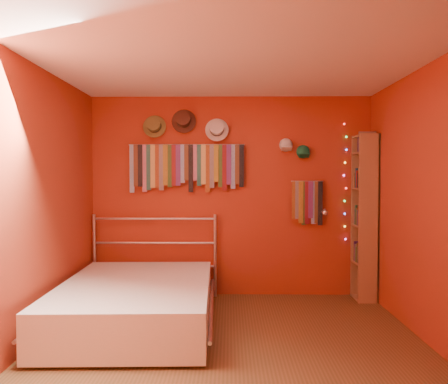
{
  "coord_description": "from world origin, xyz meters",
  "views": [
    {
      "loc": [
        -0.01,
        -3.75,
        1.49
      ],
      "look_at": [
        -0.07,
        0.9,
        1.33
      ],
      "focal_mm": 35.0,
      "sensor_mm": 36.0,
      "label": 1
    }
  ],
  "objects_px": {
    "reading_lamp": "(324,212)",
    "tie_rack": "(186,165)",
    "bed": "(137,302)",
    "bookshelf": "(368,216)"
  },
  "relations": [
    {
      "from": "reading_lamp",
      "to": "bookshelf",
      "type": "xyz_separation_m",
      "value": [
        0.53,
        0.01,
        -0.04
      ]
    },
    {
      "from": "bed",
      "to": "tie_rack",
      "type": "bearing_deg",
      "value": 68.99
    },
    {
      "from": "reading_lamp",
      "to": "bookshelf",
      "type": "bearing_deg",
      "value": 0.6
    },
    {
      "from": "reading_lamp",
      "to": "bookshelf",
      "type": "relative_size",
      "value": 0.15
    },
    {
      "from": "tie_rack",
      "to": "reading_lamp",
      "type": "xyz_separation_m",
      "value": [
        1.69,
        -0.16,
        -0.58
      ]
    },
    {
      "from": "bookshelf",
      "to": "bed",
      "type": "height_order",
      "value": "bookshelf"
    },
    {
      "from": "reading_lamp",
      "to": "tie_rack",
      "type": "bearing_deg",
      "value": 174.58
    },
    {
      "from": "reading_lamp",
      "to": "bed",
      "type": "bearing_deg",
      "value": -155.55
    },
    {
      "from": "bookshelf",
      "to": "tie_rack",
      "type": "bearing_deg",
      "value": 176.01
    },
    {
      "from": "tie_rack",
      "to": "bed",
      "type": "distance_m",
      "value": 1.83
    }
  ]
}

